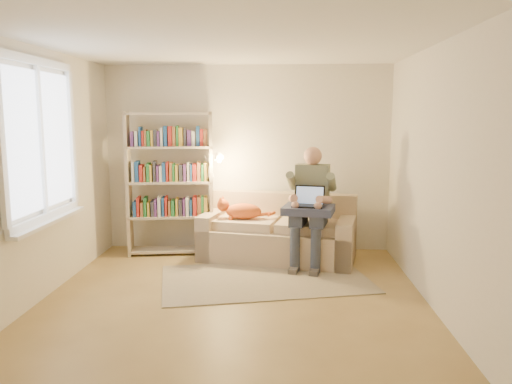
# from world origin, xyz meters

# --- Properties ---
(floor) EXTENTS (4.50, 4.50, 0.00)m
(floor) POSITION_xyz_m (0.00, 0.00, 0.00)
(floor) COLOR olive
(floor) RESTS_ON ground
(ceiling) EXTENTS (4.00, 4.50, 0.02)m
(ceiling) POSITION_xyz_m (0.00, 0.00, 2.60)
(ceiling) COLOR white
(ceiling) RESTS_ON wall_back
(wall_left) EXTENTS (0.02, 4.50, 2.60)m
(wall_left) POSITION_xyz_m (-2.00, 0.00, 1.30)
(wall_left) COLOR silver
(wall_left) RESTS_ON floor
(wall_right) EXTENTS (0.02, 4.50, 2.60)m
(wall_right) POSITION_xyz_m (2.00, 0.00, 1.30)
(wall_right) COLOR silver
(wall_right) RESTS_ON floor
(wall_back) EXTENTS (4.00, 0.02, 2.60)m
(wall_back) POSITION_xyz_m (0.00, 2.25, 1.30)
(wall_back) COLOR silver
(wall_back) RESTS_ON floor
(wall_front) EXTENTS (4.00, 0.02, 2.60)m
(wall_front) POSITION_xyz_m (0.00, -2.25, 1.30)
(wall_front) COLOR silver
(wall_front) RESTS_ON floor
(window) EXTENTS (0.12, 1.52, 1.69)m
(window) POSITION_xyz_m (-1.95, 0.20, 1.38)
(window) COLOR white
(window) RESTS_ON wall_left
(sofa) EXTENTS (2.15, 1.30, 0.85)m
(sofa) POSITION_xyz_m (0.45, 1.74, 0.31)
(sofa) COLOR tan
(sofa) RESTS_ON floor
(person) EXTENTS (0.55, 0.75, 1.51)m
(person) POSITION_xyz_m (0.86, 1.50, 0.84)
(person) COLOR slate
(person) RESTS_ON sofa
(cat) EXTENTS (0.73, 0.34, 0.26)m
(cat) POSITION_xyz_m (-0.05, 1.72, 0.66)
(cat) COLOR orange
(cat) RESTS_ON sofa
(blanket) EXTENTS (0.70, 0.62, 0.10)m
(blanket) POSITION_xyz_m (0.86, 1.34, 0.74)
(blanket) COLOR #2C314D
(blanket) RESTS_ON person
(laptop) EXTENTS (0.42, 0.35, 0.33)m
(laptop) POSITION_xyz_m (0.86, 1.35, 0.85)
(laptop) COLOR black
(laptop) RESTS_ON blanket
(bookshelf) EXTENTS (1.33, 0.46, 1.96)m
(bookshelf) POSITION_xyz_m (-1.03, 1.90, 1.08)
(bookshelf) COLOR #BFAD90
(bookshelf) RESTS_ON floor
(rug) EXTENTS (2.63, 1.90, 0.01)m
(rug) POSITION_xyz_m (0.31, 0.85, 0.01)
(rug) COLOR gray
(rug) RESTS_ON floor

